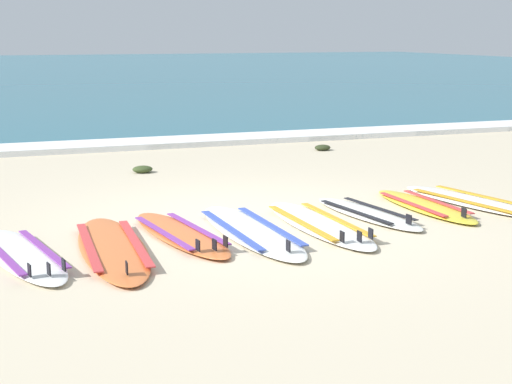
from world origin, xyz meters
TOP-DOWN VIEW (x-y plane):
  - ground_plane at (0.00, 0.00)m, footprint 80.00×80.00m
  - sea at (0.00, 35.81)m, footprint 80.00×60.00m
  - wave_foam_strip at (0.00, 6.33)m, footprint 80.00×1.04m
  - surfboard_0 at (-2.59, -0.69)m, footprint 0.99×2.28m
  - surfboard_1 at (-1.73, -0.72)m, footprint 0.75×2.61m
  - surfboard_2 at (-0.95, -0.43)m, footprint 0.87×2.24m
  - surfboard_3 at (-0.20, -0.56)m, footprint 0.73×2.58m
  - surfboard_4 at (0.63, -0.54)m, footprint 0.67×2.43m
  - surfboard_5 at (1.39, -0.26)m, footprint 0.78×2.00m
  - surfboard_6 at (2.25, -0.14)m, footprint 0.57×2.06m
  - surfboard_7 at (2.98, -0.14)m, footprint 1.09×2.42m
  - seaweed_clump_near_shoreline at (3.07, 4.68)m, footprint 0.30×0.24m
  - seaweed_clump_by_the_boards at (-0.55, 3.52)m, footprint 0.32×0.25m

SIDE VIEW (x-z plane):
  - ground_plane at x=0.00m, z-range 0.00..0.00m
  - surfboard_1 at x=-1.73m, z-range -0.05..0.13m
  - surfboard_3 at x=-0.20m, z-range -0.05..0.13m
  - surfboard_6 at x=2.25m, z-range -0.05..0.13m
  - surfboard_5 at x=1.39m, z-range -0.05..0.13m
  - surfboard_4 at x=0.63m, z-range -0.05..0.13m
  - surfboard_7 at x=2.98m, z-range -0.05..0.13m
  - surfboard_0 at x=-2.59m, z-range -0.05..0.13m
  - surfboard_2 at x=-0.95m, z-range -0.05..0.13m
  - sea at x=0.00m, z-range 0.00..0.10m
  - seaweed_clump_near_shoreline at x=3.07m, z-range 0.00..0.11m
  - wave_foam_strip at x=0.00m, z-range 0.00..0.11m
  - seaweed_clump_by_the_boards at x=-0.55m, z-range 0.00..0.11m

